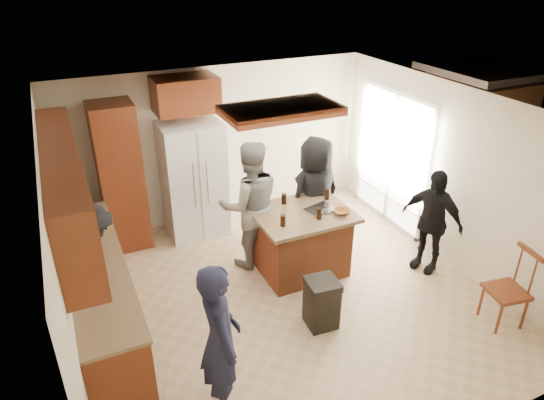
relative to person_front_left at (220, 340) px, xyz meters
name	(u,v)px	position (x,y,z in m)	size (l,w,h in m)	color
room_shell	(461,144)	(5.67, 2.87, 0.05)	(8.00, 5.20, 5.00)	tan
person_front_left	(220,340)	(0.00, 0.00, 0.00)	(0.60, 0.44, 1.64)	#1A1C34
person_behind_left	(250,205)	(1.20, 2.16, 0.10)	(0.90, 0.55, 1.84)	gray
person_behind_right	(315,195)	(2.21, 2.16, 0.05)	(0.85, 0.55, 1.74)	black
person_side_right	(431,221)	(3.38, 1.02, -0.07)	(0.88, 0.45, 1.50)	black
person_counter	(97,262)	(-0.87, 1.91, -0.07)	(0.96, 0.45, 1.49)	black
left_cabinetry	(90,261)	(-0.94, 1.63, 0.14)	(0.64, 3.00, 2.30)	maroon
back_wall_units	(137,157)	(-0.03, 3.43, 0.56)	(1.80, 0.60, 2.45)	maroon
refrigerator	(194,179)	(0.75, 3.35, 0.08)	(0.90, 0.76, 1.80)	white
kitchen_island	(302,241)	(1.75, 1.68, -0.34)	(1.28, 1.03, 0.93)	brown
island_items	(321,209)	(1.97, 1.59, 0.15)	(1.00, 0.74, 0.15)	silver
trash_bin	(322,303)	(1.45, 0.60, -0.50)	(0.39, 0.39, 0.63)	black
spindle_chair	(508,291)	(3.45, -0.28, -0.36)	(0.49, 0.49, 0.99)	maroon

